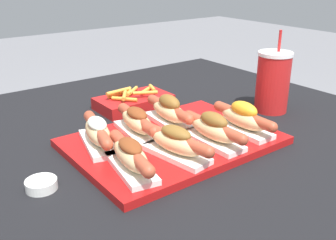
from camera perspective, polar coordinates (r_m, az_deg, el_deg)
serving_tray at (r=0.94m, az=0.73°, el=-3.12°), size 0.48×0.34×0.02m
hot_dog_0 at (r=0.79m, az=-5.46°, el=-5.16°), size 0.09×0.20×0.07m
hot_dog_1 at (r=0.84m, az=1.16°, el=-3.26°), size 0.08×0.20×0.07m
hot_dog_2 at (r=0.91m, az=6.61°, el=-1.36°), size 0.06×0.20×0.08m
hot_dog_3 at (r=0.98m, az=10.89°, el=0.26°), size 0.06×0.20×0.08m
hot_dog_4 at (r=0.90m, az=-10.18°, el=-1.77°), size 0.10×0.20×0.07m
hot_dog_5 at (r=0.95m, az=-4.40°, el=-0.32°), size 0.08×0.20×0.07m
hot_dog_6 at (r=1.01m, az=0.19°, el=1.32°), size 0.07×0.20×0.08m
sauce_bowl at (r=0.80m, az=-17.92°, el=-8.83°), size 0.06×0.06×0.02m
drink_cup at (r=1.18m, az=14.97°, el=5.37°), size 0.10×0.10×0.24m
fries_basket at (r=1.19m, az=-5.01°, el=2.72°), size 0.22×0.13×0.06m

